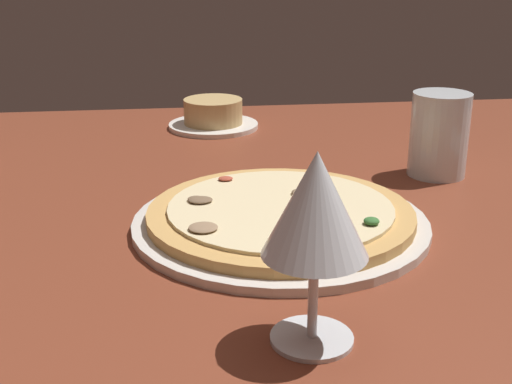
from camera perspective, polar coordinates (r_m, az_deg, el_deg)
dining_table at (r=83.98cm, az=-1.87°, el=-2.41°), size 150.00×110.00×4.00cm
pizza_main at (r=76.39cm, az=2.06°, el=-2.14°), size 33.22×33.22×3.33cm
ramekin_on_saucer at (r=119.31cm, az=-3.66°, el=6.40°), size 15.60×15.60×5.08cm
wine_glass_far at (r=51.06cm, az=5.03°, el=-1.57°), size 8.30×8.30×15.85cm
water_glass at (r=96.38cm, az=15.06°, el=4.31°), size 7.90×7.90×11.47cm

